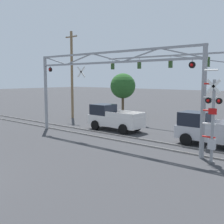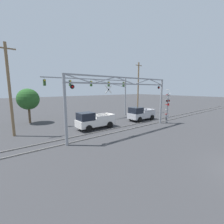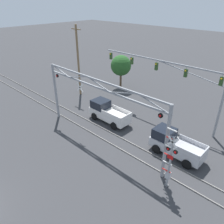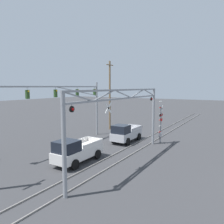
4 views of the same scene
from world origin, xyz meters
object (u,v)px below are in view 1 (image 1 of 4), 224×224
crossing_signal_mast (212,124)px  pickup_truck_following (209,130)px  crossing_gantry (106,80)px  background_tree_beyond_span (123,86)px  utility_pole_left (72,74)px  pickup_truck_lead (113,118)px  traffic_signal_span (201,70)px

crossing_signal_mast → pickup_truck_following: 4.23m
crossing_gantry → pickup_truck_following: (6.39, 3.15, -3.33)m
pickup_truck_following → background_tree_beyond_span: background_tree_beyond_span is taller
utility_pole_left → background_tree_beyond_span: (2.58, 6.01, -1.43)m
pickup_truck_following → crossing_gantry: bearing=-153.8°
pickup_truck_lead → background_tree_beyond_span: size_ratio=0.98×
crossing_gantry → utility_pole_left: bearing=149.9°
pickup_truck_following → utility_pole_left: size_ratio=0.50×
crossing_signal_mast → background_tree_beyond_span: (-16.03, 12.81, 1.44)m
crossing_gantry → pickup_truck_lead: size_ratio=2.91×
traffic_signal_span → pickup_truck_following: size_ratio=3.15×
pickup_truck_lead → background_tree_beyond_span: (-5.80, 8.78, 2.51)m
crossing_signal_mast → traffic_signal_span: bearing=116.5°
traffic_signal_span → background_tree_beyond_span: 12.19m
utility_pole_left → background_tree_beyond_span: bearing=66.8°
pickup_truck_lead → background_tree_beyond_span: 10.82m
crossing_gantry → background_tree_beyond_span: (-8.05, 12.18, -0.82)m
pickup_truck_following → background_tree_beyond_span: bearing=148.0°
pickup_truck_lead → utility_pole_left: utility_pole_left is taller
utility_pole_left → background_tree_beyond_span: utility_pole_left is taller
crossing_gantry → traffic_signal_span: 9.18m
crossing_gantry → pickup_truck_lead: 5.26m
background_tree_beyond_span → pickup_truck_lead: bearing=-56.5°
crossing_gantry → traffic_signal_span: size_ratio=0.96×
crossing_gantry → crossing_signal_mast: bearing=-4.5°
traffic_signal_span → pickup_truck_lead: traffic_signal_span is taller
pickup_truck_lead → pickup_truck_following: (8.64, -0.25, -0.00)m
crossing_gantry → traffic_signal_span: (3.44, 8.47, 0.86)m
crossing_signal_mast → background_tree_beyond_span: 20.57m
traffic_signal_span → utility_pole_left: bearing=-170.7°
crossing_signal_mast → pickup_truck_following: (-1.58, 3.78, -1.07)m
utility_pole_left → pickup_truck_following: bearing=-10.0°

